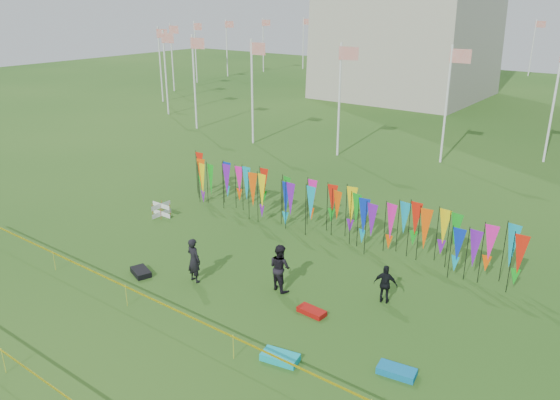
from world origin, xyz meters
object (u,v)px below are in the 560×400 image
Objects in this scene: person_left at (194,260)px; kite_bag_turquoise at (280,357)px; person_right at (385,284)px; kite_bag_teal at (397,371)px; kite_bag_black at (141,272)px; kite_bag_red at (312,311)px; person_mid at (280,267)px; box_kite at (161,210)px.

person_left reaches higher than kite_bag_turquoise.
person_right reaches higher than kite_bag_teal.
kite_bag_black is (-8.12, 1.11, -0.00)m from kite_bag_turquoise.
person_left is at bearing -171.08° from kite_bag_red.
kite_bag_teal is (6.01, -2.02, -0.85)m from person_mid.
kite_bag_red is at bearing 162.20° from kite_bag_teal.
person_left reaches higher than person_right.
kite_bag_black is at bearing -166.41° from kite_bag_red.
person_left reaches higher than kite_bag_teal.
person_left is 9.24m from kite_bag_teal.
person_right is 1.28× the size of kite_bag_turquoise.
person_left is 6.33m from kite_bag_turquoise.
kite_bag_teal is at bearing 26.18° from kite_bag_turquoise.
kite_bag_teal is at bearing 174.10° from person_mid.
box_kite reaches higher than kite_bag_black.
person_left is 5.32m from kite_bag_red.
person_mid is at bearing 127.03° from kite_bag_turquoise.
kite_bag_turquoise reaches higher than kite_bag_teal.
kite_bag_red is (-1.76, -2.34, -0.67)m from person_right.
person_right is at bearing 121.78° from kite_bag_teal.
kite_bag_turquoise reaches higher than kite_bag_red.
person_left is 1.78× the size of kite_bag_red.
kite_bag_turquoise is 3.65m from kite_bag_teal.
kite_bag_turquoise is (12.40, -6.04, -0.25)m from box_kite.
person_right reaches higher than kite_bag_red.
kite_bag_black is at bearing -177.48° from kite_bag_teal.
person_left reaches higher than kite_bag_black.
person_mid reaches higher than kite_bag_red.
box_kite reaches higher than kite_bag_turquoise.
kite_bag_turquoise is 1.13× the size of kite_bag_red.
kite_bag_teal is (9.20, -0.47, -0.83)m from person_left.
kite_bag_red is 0.91× the size of kite_bag_teal.
kite_bag_red is at bearing -164.88° from person_left.
kite_bag_teal is at bearing -15.78° from box_kite.
kite_bag_teal is (3.27, 1.61, -0.01)m from kite_bag_turquoise.
box_kite reaches higher than kite_bag_teal.
box_kite is 16.29m from kite_bag_teal.
box_kite is 0.72× the size of kite_bag_black.
box_kite is 0.38× the size of person_mid.
person_left is 1.23× the size of person_right.
kite_bag_turquoise is 1.02× the size of kite_bag_teal.
person_right is at bearing 24.27° from kite_bag_black.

